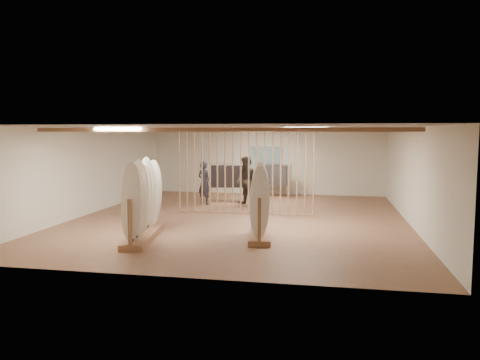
% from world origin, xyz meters
% --- Properties ---
extents(floor, '(12.00, 12.00, 0.00)m').
position_xyz_m(floor, '(0.00, 0.00, 0.00)').
color(floor, '#8D5F44').
rests_on(floor, ground).
extents(ceiling, '(12.00, 12.00, 0.00)m').
position_xyz_m(ceiling, '(0.00, 0.00, 2.80)').
color(ceiling, gray).
rests_on(ceiling, ground).
extents(wall_back, '(12.00, 0.00, 12.00)m').
position_xyz_m(wall_back, '(0.00, 6.00, 1.40)').
color(wall_back, white).
rests_on(wall_back, ground).
extents(wall_front, '(12.00, 0.00, 12.00)m').
position_xyz_m(wall_front, '(0.00, -6.00, 1.40)').
color(wall_front, white).
rests_on(wall_front, ground).
extents(wall_left, '(0.00, 12.00, 12.00)m').
position_xyz_m(wall_left, '(-5.00, 0.00, 1.40)').
color(wall_left, white).
rests_on(wall_left, ground).
extents(wall_right, '(0.00, 12.00, 12.00)m').
position_xyz_m(wall_right, '(5.00, 0.00, 1.40)').
color(wall_right, white).
rests_on(wall_right, ground).
extents(ceiling_slats, '(9.50, 6.12, 0.10)m').
position_xyz_m(ceiling_slats, '(0.00, 0.00, 2.72)').
color(ceiling_slats, '#8B5E3F').
rests_on(ceiling_slats, ground).
extents(light_panels, '(1.20, 0.35, 0.06)m').
position_xyz_m(light_panels, '(0.00, 0.00, 2.74)').
color(light_panels, white).
rests_on(light_panels, ground).
extents(bamboo_partition, '(4.45, 0.05, 2.78)m').
position_xyz_m(bamboo_partition, '(0.00, 0.80, 1.40)').
color(bamboo_partition, '#AA7A52').
rests_on(bamboo_partition, ground).
extents(poster, '(1.40, 0.03, 0.90)m').
position_xyz_m(poster, '(0.00, 5.98, 1.60)').
color(poster, teal).
rests_on(poster, ground).
extents(rack_left, '(1.01, 2.87, 1.97)m').
position_xyz_m(rack_left, '(-1.88, -3.08, 0.68)').
color(rack_left, '#8B5E3F').
rests_on(rack_left, floor).
extents(rack_right, '(0.76, 1.72, 1.93)m').
position_xyz_m(rack_right, '(1.01, -2.69, 0.65)').
color(rack_right, '#8B5E3F').
rests_on(rack_right, floor).
extents(clothing_rack_a, '(1.39, 0.51, 1.50)m').
position_xyz_m(clothing_rack_a, '(-1.12, 3.49, 0.98)').
color(clothing_rack_a, silver).
rests_on(clothing_rack_a, floor).
extents(clothing_rack_b, '(1.24, 0.72, 1.39)m').
position_xyz_m(clothing_rack_b, '(0.48, 5.15, 0.91)').
color(clothing_rack_b, silver).
rests_on(clothing_rack_b, floor).
extents(shopper_a, '(0.79, 0.70, 1.81)m').
position_xyz_m(shopper_a, '(-1.84, 2.61, 0.90)').
color(shopper_a, '#2D2B33').
rests_on(shopper_a, floor).
extents(shopper_b, '(1.24, 1.22, 2.03)m').
position_xyz_m(shopper_b, '(-0.28, 2.70, 1.02)').
color(shopper_b, '#37332B').
rests_on(shopper_b, floor).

